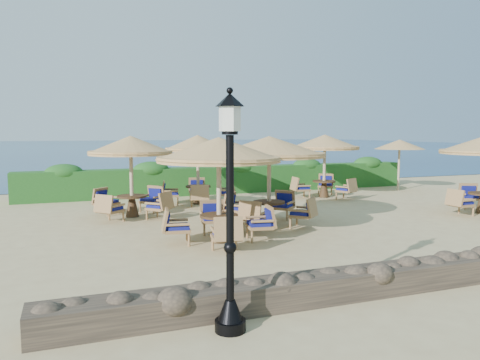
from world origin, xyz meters
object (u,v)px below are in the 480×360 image
Objects in this scene: extra_parasol at (400,145)px; cafe_set_5 at (325,152)px; lamp_post at (230,222)px; cafe_set_1 at (269,160)px; cafe_set_3 at (131,162)px; cafe_set_0 at (219,167)px; cafe_set_4 at (198,159)px.

cafe_set_5 is at bearing -170.18° from extra_parasol.
lamp_post is at bearing -136.40° from extra_parasol.
cafe_set_5 is (4.57, 4.53, -0.01)m from cafe_set_1.
lamp_post is 0.98× the size of cafe_set_1.
extra_parasol is 0.88× the size of cafe_set_3.
cafe_set_0 is 0.93× the size of cafe_set_1.
extra_parasol is at bearing 31.85° from cafe_set_0.
cafe_set_5 is at bearing -0.91° from cafe_set_4.
cafe_set_1 is at bearing 37.58° from cafe_set_0.
cafe_set_5 is (8.25, 1.81, 0.13)m from cafe_set_3.
lamp_post is 1.21× the size of cafe_set_3.
cafe_set_4 is at bearing 76.90° from lamp_post.
cafe_set_4 is (-9.97, -0.69, -0.43)m from extra_parasol.
lamp_post reaches higher than cafe_set_0.
cafe_set_3 is at bearing -168.54° from extra_parasol.
cafe_set_4 and cafe_set_5 have the same top height.
extra_parasol is 13.10m from cafe_set_0.
cafe_set_4 reaches higher than extra_parasol.
extra_parasol is at bearing 3.95° from cafe_set_4.
cafe_set_5 is at bearing 12.35° from cafe_set_3.
lamp_post is 1.14× the size of cafe_set_5.
cafe_set_3 is (-0.12, 9.42, 0.25)m from lamp_post.
extra_parasol is at bearing 9.82° from cafe_set_5.
cafe_set_4 is at bearing 179.09° from cafe_set_5.
lamp_post is at bearing -106.17° from cafe_set_0.
cafe_set_0 and cafe_set_4 have the same top height.
cafe_set_3 is 0.95× the size of cafe_set_4.
cafe_set_5 is (5.49, -0.09, 0.19)m from cafe_set_4.
cafe_set_3 and cafe_set_5 have the same top height.
lamp_post is 7.59m from cafe_set_1.
cafe_set_1 is (2.08, 1.60, 0.04)m from cafe_set_0.
lamp_post is 1.38× the size of extra_parasol.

